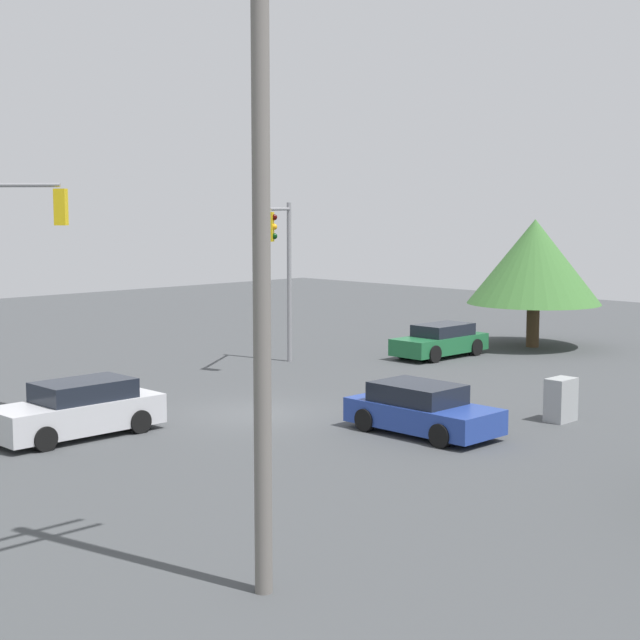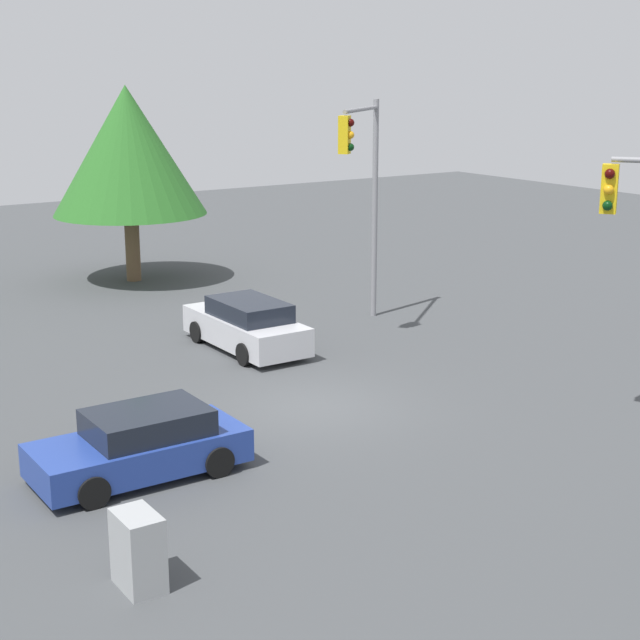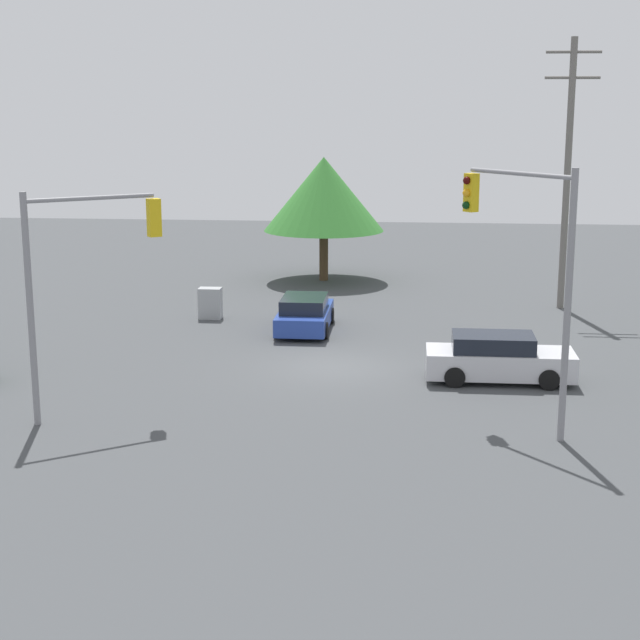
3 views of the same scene
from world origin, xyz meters
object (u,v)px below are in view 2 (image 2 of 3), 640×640
Objects in this scene: sedan_blue at (141,445)px; traffic_signal_main at (365,175)px; sedan_silver at (246,325)px; electrical_cabinet at (138,551)px.

sedan_blue is 0.60× the size of traffic_signal_main.
electrical_cabinet is at bearing -126.74° from sedan_silver.
sedan_silver is 9.19m from sedan_blue.
sedan_blue is (-6.76, 6.23, -0.06)m from sedan_silver.
sedan_blue is 13.34m from traffic_signal_main.
traffic_signal_main is at bearing 3.45° from sedan_silver.
sedan_silver is 0.66× the size of traffic_signal_main.
electrical_cabinet is (-10.77, 8.04, -0.09)m from sedan_silver.
traffic_signal_main is 17.09m from electrical_cabinet.
traffic_signal_main reaches higher than sedan_silver.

